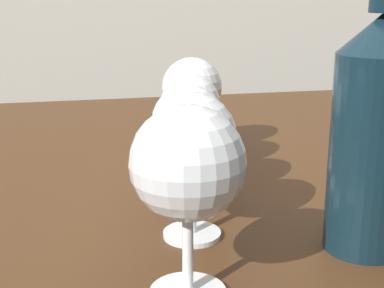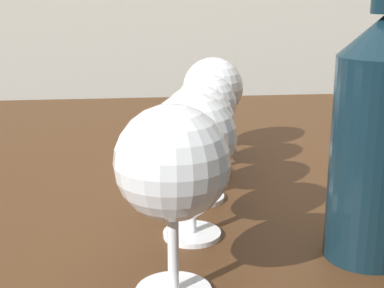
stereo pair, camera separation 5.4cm
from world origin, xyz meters
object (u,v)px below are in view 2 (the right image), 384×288
at_px(wine_glass_chardonnay, 198,125).
at_px(wine_bottle, 375,133).
at_px(wine_glass_rose, 206,107).
at_px(wine_glass_white, 172,166).
at_px(wine_glass_merlot, 192,141).
at_px(wine_glass_cabernet, 213,90).

xyz_separation_m(wine_glass_chardonnay, wine_bottle, (0.14, -0.16, 0.03)).
bearing_deg(wine_glass_rose, wine_glass_white, -102.13).
distance_m(wine_glass_white, wine_glass_merlot, 0.11).
height_order(wine_glass_merlot, wine_glass_cabernet, wine_glass_merlot).
xyz_separation_m(wine_glass_merlot, wine_glass_chardonnay, (0.02, 0.10, -0.01)).
xyz_separation_m(wine_glass_merlot, wine_glass_cabernet, (0.06, 0.29, -0.01)).
relative_size(wine_glass_rose, wine_glass_cabernet, 0.94).
bearing_deg(wine_glass_rose, wine_bottle, -65.46).
bearing_deg(wine_bottle, wine_glass_white, -164.18).
relative_size(wine_glass_chardonnay, wine_bottle, 0.43).
distance_m(wine_glass_rose, wine_glass_cabernet, 0.10).
bearing_deg(wine_glass_white, wine_bottle, 15.82).
bearing_deg(wine_bottle, wine_glass_chardonnay, 131.13).
bearing_deg(wine_glass_merlot, wine_glass_rose, 78.70).
distance_m(wine_glass_chardonnay, wine_bottle, 0.21).
relative_size(wine_glass_merlot, wine_bottle, 0.47).
relative_size(wine_glass_white, wine_glass_merlot, 1.08).
bearing_deg(wine_glass_rose, wine_glass_chardonnay, -102.93).
bearing_deg(wine_glass_cabernet, wine_glass_rose, -103.09).
bearing_deg(wine_bottle, wine_glass_merlot, 159.58).
bearing_deg(wine_glass_white, wine_glass_chardonnay, 78.23).
bearing_deg(wine_glass_rose, wine_glass_merlot, -101.30).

